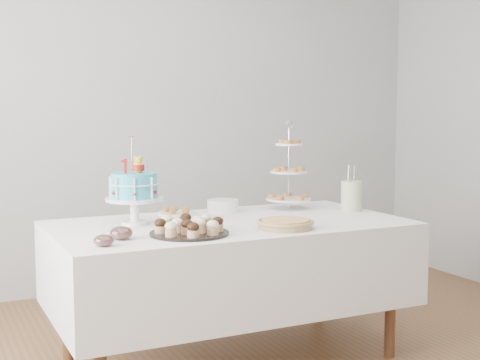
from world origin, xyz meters
name	(u,v)px	position (x,y,z in m)	size (l,w,h in m)	color
walls	(255,116)	(0.00, 0.00, 1.35)	(5.04, 4.04, 2.70)	#9C9EA1
table	(230,263)	(0.00, 0.30, 0.54)	(1.92, 1.02, 0.77)	silver
birthday_cake	(135,201)	(-0.49, 0.46, 0.90)	(0.31, 0.31, 0.47)	white
cupcake_tray	(189,226)	(-0.33, 0.05, 0.81)	(0.39, 0.39, 0.09)	black
pie	(285,223)	(0.18, -0.01, 0.80)	(0.30, 0.30, 0.05)	#A27E58
tiered_stand	(289,172)	(0.54, 0.59, 1.00)	(0.28, 0.28, 0.55)	silver
plate_stack	(223,206)	(0.12, 0.65, 0.81)	(0.19, 0.19, 0.07)	white
pastry_plate	(177,211)	(-0.16, 0.70, 0.79)	(0.23, 0.23, 0.03)	white
jam_bowl_a	(104,241)	(-0.79, -0.05, 0.80)	(0.09, 0.09, 0.06)	silver
jam_bowl_b	(121,233)	(-0.67, 0.07, 0.80)	(0.11, 0.11, 0.07)	silver
utensil_pitcher	(351,195)	(0.84, 0.35, 0.87)	(0.13, 0.12, 0.28)	white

